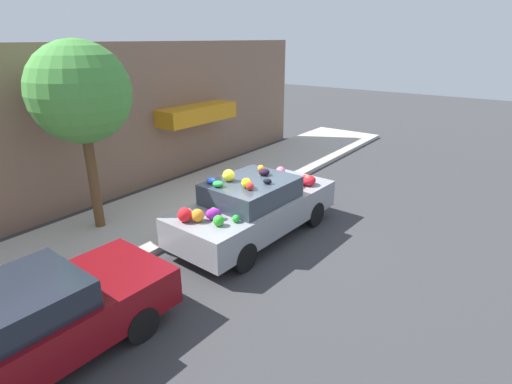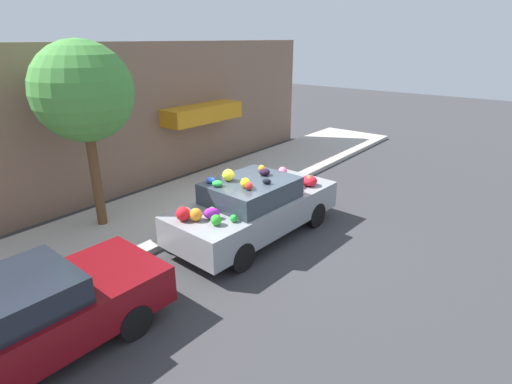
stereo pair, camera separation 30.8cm
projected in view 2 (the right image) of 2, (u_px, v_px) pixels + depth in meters
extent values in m
plane|color=#38383A|center=(251.00, 233.00, 10.11)|extent=(60.00, 60.00, 0.00)
cube|color=#B2ADA3|center=(179.00, 205.00, 11.65)|extent=(24.00, 3.20, 0.14)
cube|color=#846651|center=(124.00, 121.00, 12.15)|extent=(18.00, 0.30, 4.53)
cube|color=orange|center=(203.00, 113.00, 13.85)|extent=(3.10, 0.90, 0.55)
cylinder|color=brown|center=(96.00, 177.00, 9.89)|extent=(0.24, 0.24, 2.53)
sphere|color=#47933D|center=(83.00, 92.00, 9.14)|extent=(2.31, 2.31, 2.31)
cylinder|color=gold|center=(251.00, 184.00, 12.33)|extent=(0.20, 0.20, 0.55)
sphere|color=gold|center=(251.00, 173.00, 12.21)|extent=(0.18, 0.18, 0.18)
cube|color=gray|center=(256.00, 211.00, 9.77)|extent=(4.64, 2.03, 0.69)
cube|color=#333D47|center=(251.00, 190.00, 9.43)|extent=(2.13, 1.69, 0.49)
cylinder|color=black|center=(266.00, 199.00, 11.40)|extent=(0.66, 0.21, 0.65)
cylinder|color=black|center=(316.00, 215.00, 10.38)|extent=(0.66, 0.21, 0.65)
cylinder|color=black|center=(190.00, 233.00, 9.41)|extent=(0.66, 0.21, 0.65)
cylinder|color=black|center=(242.00, 257.00, 8.39)|extent=(0.66, 0.21, 0.65)
sphere|color=yellow|center=(245.00, 183.00, 8.86)|extent=(0.28, 0.28, 0.22)
ellipsoid|color=red|center=(309.00, 181.00, 10.39)|extent=(0.58, 0.58, 0.27)
sphere|color=white|center=(185.00, 213.00, 8.53)|extent=(0.34, 0.34, 0.24)
sphere|color=green|center=(216.00, 220.00, 8.20)|extent=(0.28, 0.28, 0.23)
ellipsoid|color=black|center=(296.00, 188.00, 10.03)|extent=(0.21, 0.24, 0.18)
sphere|color=purple|center=(295.00, 182.00, 10.24)|extent=(0.33, 0.33, 0.30)
sphere|color=red|center=(264.00, 177.00, 10.81)|extent=(0.27, 0.27, 0.19)
sphere|color=green|center=(234.00, 218.00, 8.35)|extent=(0.23, 0.23, 0.16)
ellipsoid|color=purple|center=(211.00, 213.00, 8.63)|extent=(0.31, 0.29, 0.14)
ellipsoid|color=black|center=(267.00, 181.00, 9.09)|extent=(0.20, 0.24, 0.13)
sphere|color=yellow|center=(228.00, 175.00, 9.27)|extent=(0.31, 0.31, 0.28)
sphere|color=pink|center=(283.00, 171.00, 11.15)|extent=(0.35, 0.35, 0.25)
ellipsoid|color=blue|center=(211.00, 180.00, 9.17)|extent=(0.31, 0.30, 0.13)
sphere|color=red|center=(183.00, 214.00, 8.39)|extent=(0.44, 0.44, 0.31)
sphere|color=orange|center=(262.00, 168.00, 9.95)|extent=(0.22, 0.22, 0.16)
ellipsoid|color=purple|center=(212.00, 213.00, 8.48)|extent=(0.40, 0.39, 0.25)
ellipsoid|color=green|center=(217.00, 184.00, 8.94)|extent=(0.28, 0.30, 0.14)
ellipsoid|color=orange|center=(289.00, 187.00, 10.13)|extent=(0.18, 0.21, 0.15)
ellipsoid|color=black|center=(265.00, 172.00, 9.65)|extent=(0.33, 0.32, 0.16)
sphere|color=orange|center=(305.00, 181.00, 10.56)|extent=(0.17, 0.17, 0.14)
ellipsoid|color=pink|center=(272.00, 174.00, 11.08)|extent=(0.35, 0.35, 0.17)
sphere|color=green|center=(212.00, 210.00, 8.78)|extent=(0.18, 0.18, 0.15)
sphere|color=white|center=(297.00, 187.00, 10.05)|extent=(0.23, 0.23, 0.18)
ellipsoid|color=brown|center=(309.00, 181.00, 10.37)|extent=(0.38, 0.34, 0.28)
sphere|color=red|center=(249.00, 186.00, 8.73)|extent=(0.22, 0.22, 0.18)
sphere|color=orange|center=(196.00, 215.00, 8.39)|extent=(0.35, 0.35, 0.28)
cube|color=maroon|center=(22.00, 326.00, 5.92)|extent=(4.43, 1.89, 0.68)
cube|color=#1E232D|center=(0.00, 301.00, 5.59)|extent=(2.02, 1.60, 0.43)
cylinder|color=black|center=(85.00, 285.00, 7.49)|extent=(0.61, 0.20, 0.60)
cylinder|color=black|center=(135.00, 321.00, 6.52)|extent=(0.61, 0.20, 0.60)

